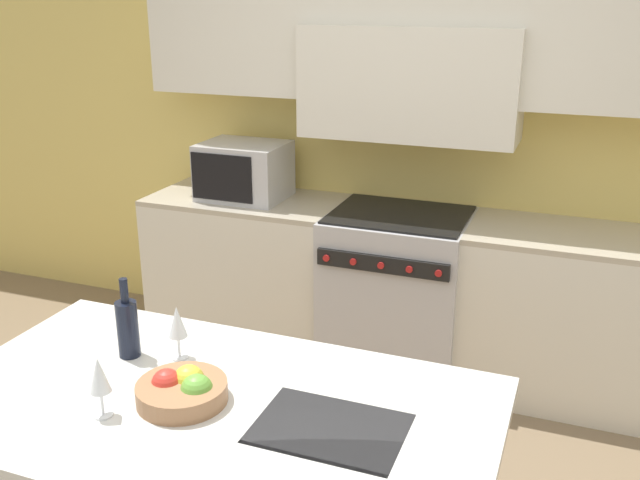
{
  "coord_description": "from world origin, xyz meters",
  "views": [
    {
      "loc": [
        0.94,
        -1.97,
        2.12
      ],
      "look_at": [
        -0.03,
        0.57,
        1.17
      ],
      "focal_mm": 40.0,
      "sensor_mm": 36.0,
      "label": 1
    }
  ],
  "objects_px": {
    "wine_glass_near": "(99,377)",
    "microwave": "(244,171)",
    "wine_bottle": "(128,327)",
    "range_stove": "(397,291)",
    "wine_glass_far": "(177,323)",
    "fruit_bowl": "(183,389)"
  },
  "relations": [
    {
      "from": "wine_glass_near",
      "to": "microwave",
      "type": "bearing_deg",
      "value": 106.2
    },
    {
      "from": "wine_bottle",
      "to": "microwave",
      "type": "bearing_deg",
      "value": 104.89
    },
    {
      "from": "range_stove",
      "to": "wine_glass_near",
      "type": "bearing_deg",
      "value": -98.29
    },
    {
      "from": "wine_glass_far",
      "to": "fruit_bowl",
      "type": "xyz_separation_m",
      "value": [
        0.16,
        -0.23,
        -0.09
      ]
    },
    {
      "from": "range_stove",
      "to": "wine_bottle",
      "type": "height_order",
      "value": "wine_bottle"
    },
    {
      "from": "wine_glass_near",
      "to": "wine_glass_far",
      "type": "xyz_separation_m",
      "value": [
        0.02,
        0.39,
        0.0
      ]
    },
    {
      "from": "wine_bottle",
      "to": "wine_glass_near",
      "type": "bearing_deg",
      "value": -66.9
    },
    {
      "from": "range_stove",
      "to": "wine_bottle",
      "type": "distance_m",
      "value": 2.01
    },
    {
      "from": "fruit_bowl",
      "to": "wine_glass_near",
      "type": "bearing_deg",
      "value": -138.26
    },
    {
      "from": "wine_glass_near",
      "to": "wine_glass_far",
      "type": "bearing_deg",
      "value": 86.41
    },
    {
      "from": "microwave",
      "to": "wine_bottle",
      "type": "bearing_deg",
      "value": -75.11
    },
    {
      "from": "wine_bottle",
      "to": "fruit_bowl",
      "type": "relative_size",
      "value": 1.02
    },
    {
      "from": "wine_glass_near",
      "to": "wine_glass_far",
      "type": "height_order",
      "value": "same"
    },
    {
      "from": "range_stove",
      "to": "microwave",
      "type": "height_order",
      "value": "microwave"
    },
    {
      "from": "microwave",
      "to": "fruit_bowl",
      "type": "distance_m",
      "value": 2.24
    },
    {
      "from": "microwave",
      "to": "wine_glass_near",
      "type": "distance_m",
      "value": 2.33
    },
    {
      "from": "microwave",
      "to": "wine_glass_far",
      "type": "relative_size",
      "value": 2.55
    },
    {
      "from": "wine_bottle",
      "to": "wine_glass_near",
      "type": "relative_size",
      "value": 1.49
    },
    {
      "from": "range_stove",
      "to": "wine_glass_far",
      "type": "xyz_separation_m",
      "value": [
        -0.3,
        -1.83,
        0.58
      ]
    },
    {
      "from": "microwave",
      "to": "wine_glass_far",
      "type": "xyz_separation_m",
      "value": [
        0.67,
        -1.85,
        -0.05
      ]
    },
    {
      "from": "wine_glass_near",
      "to": "fruit_bowl",
      "type": "relative_size",
      "value": 0.69
    },
    {
      "from": "fruit_bowl",
      "to": "wine_glass_far",
      "type": "bearing_deg",
      "value": 124.11
    }
  ]
}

